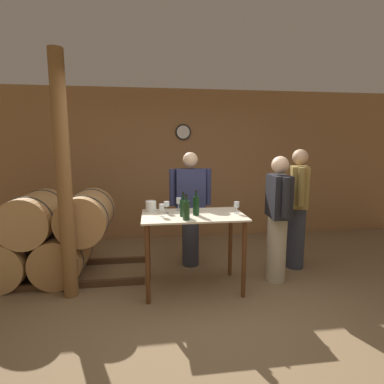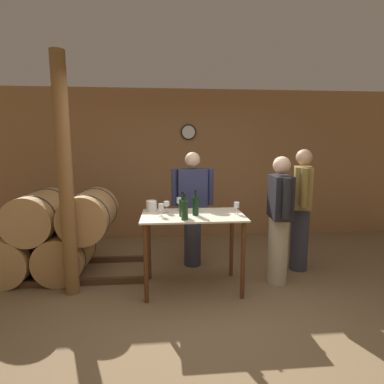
% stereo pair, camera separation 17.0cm
% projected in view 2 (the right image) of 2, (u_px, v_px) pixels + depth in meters
% --- Properties ---
extents(ground_plane, '(14.00, 14.00, 0.00)m').
position_uv_depth(ground_plane, '(212.00, 319.00, 2.98)').
color(ground_plane, brown).
extents(back_wall, '(8.40, 0.08, 2.70)m').
position_uv_depth(back_wall, '(190.00, 165.00, 5.51)').
color(back_wall, '#996B42').
rests_on(back_wall, ground_plane).
extents(barrel_rack, '(2.72, 0.90, 1.13)m').
position_uv_depth(barrel_rack, '(54.00, 235.00, 3.94)').
color(barrel_rack, '#4C331E').
rests_on(barrel_rack, ground_plane).
extents(tasting_table, '(1.19, 0.71, 0.91)m').
position_uv_depth(tasting_table, '(193.00, 228.00, 3.53)').
color(tasting_table, beige).
rests_on(tasting_table, ground_plane).
extents(wooden_post, '(0.16, 0.16, 2.70)m').
position_uv_depth(wooden_post, '(65.00, 179.00, 3.31)').
color(wooden_post, brown).
rests_on(wooden_post, ground_plane).
extents(wine_bottle_far_left, '(0.08, 0.08, 0.28)m').
position_uv_depth(wine_bottle_far_left, '(182.00, 207.00, 3.40)').
color(wine_bottle_far_left, black).
rests_on(wine_bottle_far_left, tasting_table).
extents(wine_bottle_left, '(0.07, 0.07, 0.28)m').
position_uv_depth(wine_bottle_left, '(185.00, 210.00, 3.23)').
color(wine_bottle_left, '#193819').
rests_on(wine_bottle_left, tasting_table).
extents(wine_bottle_center, '(0.07, 0.07, 0.29)m').
position_uv_depth(wine_bottle_center, '(196.00, 205.00, 3.45)').
color(wine_bottle_center, black).
rests_on(wine_bottle_center, tasting_table).
extents(wine_glass_near_left, '(0.06, 0.06, 0.15)m').
position_uv_depth(wine_glass_near_left, '(161.00, 207.00, 3.39)').
color(wine_glass_near_left, silver).
rests_on(wine_glass_near_left, tasting_table).
extents(wine_glass_near_center, '(0.07, 0.07, 0.14)m').
position_uv_depth(wine_glass_near_center, '(167.00, 204.00, 3.56)').
color(wine_glass_near_center, silver).
rests_on(wine_glass_near_center, tasting_table).
extents(wine_glass_near_right, '(0.06, 0.06, 0.16)m').
position_uv_depth(wine_glass_near_right, '(179.00, 201.00, 3.69)').
color(wine_glass_near_right, silver).
rests_on(wine_glass_near_right, tasting_table).
extents(wine_glass_far_side, '(0.06, 0.06, 0.14)m').
position_uv_depth(wine_glass_far_side, '(237.00, 205.00, 3.50)').
color(wine_glass_far_side, silver).
rests_on(wine_glass_far_side, tasting_table).
extents(ice_bucket, '(0.13, 0.13, 0.13)m').
position_uv_depth(ice_bucket, '(151.00, 206.00, 3.67)').
color(ice_bucket, white).
rests_on(ice_bucket, tasting_table).
extents(person_host, '(0.34, 0.56, 1.66)m').
position_uv_depth(person_host, '(301.00, 207.00, 4.06)').
color(person_host, '#333847').
rests_on(person_host, ground_plane).
extents(person_visitor_with_scarf, '(0.25, 0.59, 1.59)m').
position_uv_depth(person_visitor_with_scarf, '(279.00, 218.00, 3.66)').
color(person_visitor_with_scarf, '#B7AD93').
rests_on(person_visitor_with_scarf, ground_plane).
extents(person_visitor_bearded, '(0.59, 0.24, 1.62)m').
position_uv_depth(person_visitor_bearded, '(193.00, 207.00, 4.22)').
color(person_visitor_bearded, '#333847').
rests_on(person_visitor_bearded, ground_plane).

